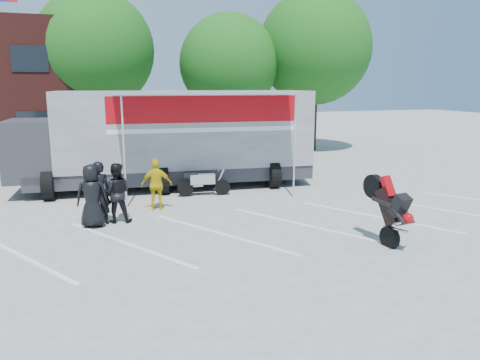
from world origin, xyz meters
TOP-DOWN VIEW (x-y plane):
  - ground at (0.00, 0.00)m, footprint 100.00×100.00m
  - parking_bay_lines at (0.00, 1.00)m, footprint 18.09×13.33m
  - tree_left at (-2.00, 16.00)m, footprint 6.12×6.12m
  - tree_mid at (5.00, 15.00)m, footprint 5.44×5.44m
  - tree_right at (10.00, 14.50)m, footprint 6.46×6.46m
  - transporter_truck at (0.20, 7.07)m, footprint 11.76×6.45m
  - parked_motorcycle at (0.90, 5.26)m, footprint 1.97×0.90m
  - stunt_bike_rider at (3.66, -0.76)m, footprint 0.92×1.65m
  - spectator_leather_a at (-2.90, 2.72)m, footprint 0.92×0.67m
  - spectator_leather_b at (-2.72, 2.89)m, footprint 0.69×0.49m
  - spectator_leather_c at (-2.24, 2.97)m, footprint 0.93×0.79m
  - spectator_hivis at (-0.95, 3.93)m, footprint 0.99×0.55m

SIDE VIEW (x-z plane):
  - ground at x=0.00m, z-range 0.00..0.00m
  - transporter_truck at x=0.20m, z-range -1.80..1.80m
  - parked_motorcycle at x=0.90m, z-range -0.50..0.50m
  - stunt_bike_rider at x=3.66m, z-range -0.93..0.93m
  - parking_bay_lines at x=0.00m, z-range 0.00..0.01m
  - spectator_hivis at x=-0.95m, z-range 0.00..1.60m
  - spectator_leather_c at x=-2.24m, z-range 0.00..1.69m
  - spectator_leather_a at x=-2.90m, z-range 0.00..1.74m
  - spectator_leather_b at x=-2.72m, z-range 0.00..1.78m
  - tree_mid at x=5.00m, z-range 1.10..8.78m
  - tree_left at x=-2.00m, z-range 1.25..9.89m
  - tree_right at x=10.00m, z-range 1.32..10.44m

